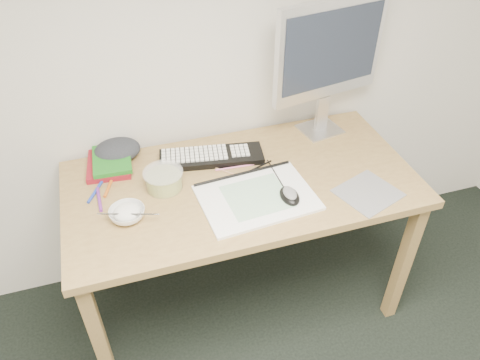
# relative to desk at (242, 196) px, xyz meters

# --- Properties ---
(desk) EXTENTS (1.40, 0.70, 0.75)m
(desk) POSITION_rel_desk_xyz_m (0.00, 0.00, 0.00)
(desk) COLOR #A4854B
(desk) RESTS_ON ground
(mousepad) EXTENTS (0.27, 0.26, 0.00)m
(mousepad) POSITION_rel_desk_xyz_m (0.44, -0.22, 0.08)
(mousepad) COLOR gray
(mousepad) RESTS_ON desk
(sketchpad) EXTENTS (0.45, 0.34, 0.01)m
(sketchpad) POSITION_rel_desk_xyz_m (0.02, -0.12, 0.09)
(sketchpad) COLOR white
(sketchpad) RESTS_ON desk
(keyboard) EXTENTS (0.45, 0.21, 0.03)m
(keyboard) POSITION_rel_desk_xyz_m (-0.08, 0.18, 0.10)
(keyboard) COLOR black
(keyboard) RESTS_ON desk
(monitor) EXTENTS (0.51, 0.19, 0.60)m
(monitor) POSITION_rel_desk_xyz_m (0.46, 0.25, 0.45)
(monitor) COLOR silver
(monitor) RESTS_ON desk
(mouse) EXTENTS (0.07, 0.11, 0.04)m
(mouse) POSITION_rel_desk_xyz_m (0.14, -0.16, 0.11)
(mouse) COLOR black
(mouse) RESTS_ON sketchpad
(rice_bowl) EXTENTS (0.16, 0.16, 0.04)m
(rice_bowl) POSITION_rel_desk_xyz_m (-0.46, -0.08, 0.10)
(rice_bowl) COLOR silver
(rice_bowl) RESTS_ON desk
(chopsticks) EXTENTS (0.20, 0.08, 0.02)m
(chopsticks) POSITION_rel_desk_xyz_m (-0.46, -0.11, 0.13)
(chopsticks) COLOR #AAAAAC
(chopsticks) RESTS_ON rice_bowl
(fruit_tub) EXTENTS (0.19, 0.19, 0.08)m
(fruit_tub) POSITION_rel_desk_xyz_m (-0.30, 0.05, 0.12)
(fruit_tub) COLOR #D0C749
(fruit_tub) RESTS_ON desk
(book_red) EXTENTS (0.20, 0.25, 0.02)m
(book_red) POSITION_rel_desk_xyz_m (-0.50, 0.27, 0.09)
(book_red) COLOR maroon
(book_red) RESTS_ON desk
(book_green) EXTENTS (0.16, 0.22, 0.02)m
(book_green) POSITION_rel_desk_xyz_m (-0.48, 0.26, 0.11)
(book_green) COLOR #1B6C1B
(book_green) RESTS_ON book_red
(cloth_lump) EXTENTS (0.17, 0.15, 0.07)m
(cloth_lump) POSITION_rel_desk_xyz_m (-0.45, 0.31, 0.12)
(cloth_lump) COLOR #23252A
(cloth_lump) RESTS_ON desk
(pencil_pink) EXTENTS (0.19, 0.02, 0.01)m
(pencil_pink) POSITION_rel_desk_xyz_m (0.01, 0.09, 0.09)
(pencil_pink) COLOR pink
(pencil_pink) RESTS_ON desk
(pencil_tan) EXTENTS (0.12, 0.12, 0.01)m
(pencil_tan) POSITION_rel_desk_xyz_m (-0.03, 0.06, 0.09)
(pencil_tan) COLOR tan
(pencil_tan) RESTS_ON desk
(pencil_black) EXTENTS (0.18, 0.07, 0.01)m
(pencil_black) POSITION_rel_desk_xyz_m (0.07, 0.05, 0.09)
(pencil_black) COLOR black
(pencil_black) RESTS_ON desk
(marker_blue) EXTENTS (0.07, 0.12, 0.01)m
(marker_blue) POSITION_rel_desk_xyz_m (-0.57, 0.10, 0.09)
(marker_blue) COLOR #1F39AA
(marker_blue) RESTS_ON desk
(marker_orange) EXTENTS (0.06, 0.12, 0.01)m
(marker_orange) POSITION_rel_desk_xyz_m (-0.51, 0.12, 0.09)
(marker_orange) COLOR #CA5D17
(marker_orange) RESTS_ON desk
(marker_purple) EXTENTS (0.02, 0.14, 0.01)m
(marker_purple) POSITION_rel_desk_xyz_m (-0.55, 0.05, 0.09)
(marker_purple) COLOR #6C268C
(marker_purple) RESTS_ON desk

